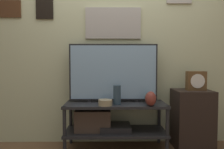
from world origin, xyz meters
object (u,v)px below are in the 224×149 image
(vase_urn_stoneware, at_px, (151,99))
(vase_tall_ceramic, at_px, (117,95))
(television, at_px, (113,72))
(vase_wide_bowl, at_px, (105,103))
(vase_round_glass, at_px, (150,98))
(mantel_clock, at_px, (196,81))

(vase_urn_stoneware, bearing_deg, vase_tall_ceramic, 164.76)
(television, distance_m, vase_wide_bowl, 0.43)
(vase_urn_stoneware, distance_m, vase_round_glass, 0.17)
(mantel_clock, bearing_deg, vase_wide_bowl, -171.27)
(vase_wide_bowl, relative_size, mantel_clock, 0.69)
(vase_tall_ceramic, xyz_separation_m, vase_round_glass, (0.40, 0.06, -0.04))
(television, relative_size, vase_tall_ceramic, 4.88)
(television, height_order, mantel_clock, television)
(vase_tall_ceramic, bearing_deg, vase_round_glass, 9.05)
(vase_tall_ceramic, relative_size, vase_wide_bowl, 1.41)
(vase_tall_ceramic, xyz_separation_m, mantel_clock, (0.96, 0.09, 0.16))
(vase_round_glass, bearing_deg, vase_urn_stoneware, -99.26)
(vase_wide_bowl, bearing_deg, television, 68.97)
(vase_urn_stoneware, height_order, vase_wide_bowl, vase_urn_stoneware)
(vase_urn_stoneware, relative_size, vase_wide_bowl, 1.04)
(vase_wide_bowl, bearing_deg, vase_tall_ceramic, 30.06)
(television, xyz_separation_m, vase_wide_bowl, (-0.10, -0.25, -0.33))
(vase_tall_ceramic, bearing_deg, television, 102.98)
(mantel_clock, bearing_deg, vase_urn_stoneware, -161.90)
(television, xyz_separation_m, mantel_clock, (1.00, -0.08, -0.10))
(vase_urn_stoneware, bearing_deg, vase_wide_bowl, 177.42)
(vase_urn_stoneware, bearing_deg, mantel_clock, 18.10)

